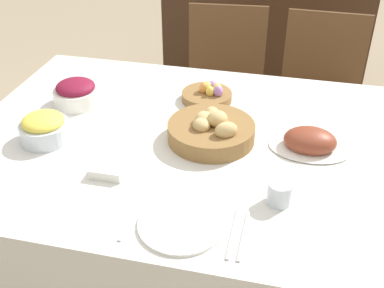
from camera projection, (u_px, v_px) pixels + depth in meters
The scene contains 16 objects.
ground_plane at pixel (190, 281), 2.13m from camera, with size 12.00×12.00×0.00m, color tan.
dining_table at pixel (190, 218), 1.92m from camera, with size 1.63×1.19×0.75m.
chair_far_right at pixel (318, 96), 2.54m from camera, with size 0.43×0.43×0.91m.
chair_far_center at pixel (224, 87), 2.63m from camera, with size 0.46×0.46×0.91m.
sideboard at pixel (265, 36), 3.43m from camera, with size 1.39×0.44×0.88m.
bread_basket at pixel (212, 130), 1.69m from camera, with size 0.31×0.31×0.12m.
egg_basket at pixel (208, 94), 1.95m from camera, with size 0.20×0.20×0.08m.
ham_platter at pixel (310, 142), 1.65m from camera, with size 0.28×0.19×0.09m.
beet_salad_bowl at pixel (76, 93), 1.91m from camera, with size 0.18×0.18×0.10m.
pineapple_bowl at pixel (44, 128), 1.69m from camera, with size 0.17×0.17×0.10m.
dinner_plate at pixel (181, 224), 1.34m from camera, with size 0.24×0.24×0.01m.
fork at pixel (131, 217), 1.37m from camera, with size 0.01×0.20×0.00m.
knife at pixel (233, 233), 1.31m from camera, with size 0.01×0.20×0.00m.
spoon at pixel (244, 235), 1.31m from camera, with size 0.01×0.20×0.00m.
drinking_cup at pixel (279, 193), 1.41m from camera, with size 0.07×0.07×0.07m.
butter_dish at pixel (108, 172), 1.53m from camera, with size 0.10×0.06×0.03m.
Camera 1 is at (0.34, -1.41, 1.68)m, focal length 45.00 mm.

